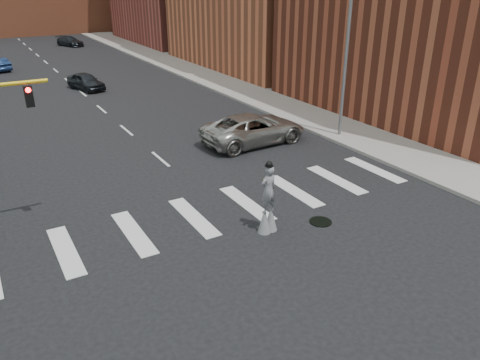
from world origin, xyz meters
TOP-DOWN VIEW (x-y plane):
  - ground_plane at (0.00, 0.00)m, footprint 160.00×160.00m
  - sidewalk_right at (12.50, 25.00)m, footprint 5.00×90.00m
  - manhole at (3.00, -2.00)m, footprint 0.90×0.90m
  - streetlight at (10.90, 6.00)m, footprint 2.05×0.20m
  - stilt_performer at (0.74, -1.50)m, footprint 0.84×0.55m
  - suv_crossing at (5.83, 7.72)m, footprint 6.48×3.18m
  - car_near at (0.65, 27.18)m, footprint 2.84×4.57m
  - car_far at (5.37, 56.21)m, footprint 3.49×4.91m

SIDE VIEW (x-z plane):
  - ground_plane at x=0.00m, z-range 0.00..0.00m
  - manhole at x=3.00m, z-range 0.00..0.04m
  - sidewalk_right at x=12.50m, z-range 0.00..0.18m
  - car_far at x=5.37m, z-range 0.00..1.32m
  - car_near at x=0.65m, z-range 0.00..1.45m
  - suv_crossing at x=5.83m, z-range 0.00..1.77m
  - stilt_performer at x=0.74m, z-range -0.26..2.68m
  - streetlight at x=10.90m, z-range 0.40..9.40m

